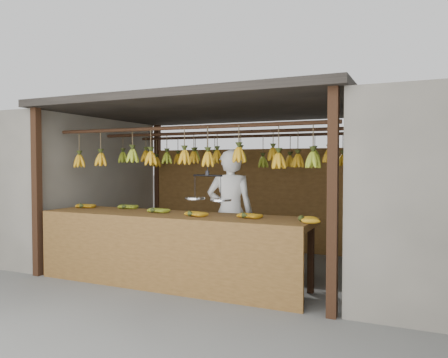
% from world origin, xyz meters
% --- Properties ---
extents(ground, '(80.00, 80.00, 0.00)m').
position_xyz_m(ground, '(0.00, 0.00, 0.00)').
color(ground, '#5B5B57').
extents(stall, '(4.30, 3.30, 2.40)m').
position_xyz_m(stall, '(0.00, 0.33, 1.97)').
color(stall, black).
rests_on(stall, ground).
extents(neighbor_left, '(3.00, 3.00, 2.30)m').
position_xyz_m(neighbor_left, '(-3.60, 0.00, 1.15)').
color(neighbor_left, slate).
rests_on(neighbor_left, ground).
extents(counter, '(3.63, 0.82, 0.96)m').
position_xyz_m(counter, '(-0.08, -1.23, 0.71)').
color(counter, brown).
rests_on(counter, ground).
extents(hanging_bananas, '(3.58, 2.25, 0.39)m').
position_xyz_m(hanging_bananas, '(-0.01, 0.01, 1.62)').
color(hanging_bananas, orange).
rests_on(hanging_bananas, ground).
extents(balance_scale, '(0.66, 0.36, 0.92)m').
position_xyz_m(balance_scale, '(0.36, -1.00, 1.15)').
color(balance_scale, black).
rests_on(balance_scale, ground).
extents(vendor, '(0.73, 0.59, 1.73)m').
position_xyz_m(vendor, '(0.42, -0.42, 0.87)').
color(vendor, white).
rests_on(vendor, ground).
extents(bag_bundles, '(0.08, 0.26, 1.26)m').
position_xyz_m(bag_bundles, '(1.94, 1.35, 1.01)').
color(bag_bundles, '#1426BF').
rests_on(bag_bundles, ground).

